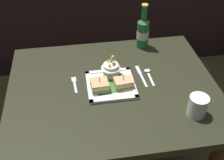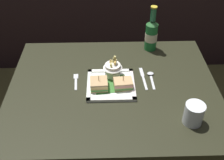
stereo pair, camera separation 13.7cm
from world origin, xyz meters
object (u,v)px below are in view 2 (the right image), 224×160
Objects in this scene: sandwich_half_right at (123,84)px; water_glass at (193,115)px; fork at (76,81)px; knife at (143,77)px; spoon at (151,76)px; dining_table at (113,106)px; square_plate at (111,85)px; beer_bottle at (151,34)px; fries_cup at (113,68)px; sandwich_half_left at (99,84)px.

water_glass is (0.29, -0.22, 0.01)m from sandwich_half_right.
knife is at bearing 2.72° from fork.
spoon reaches higher than knife.
dining_table is at bearing 159.42° from sandwich_half_right.
square_plate is (-0.01, 0.01, 0.14)m from dining_table.
beer_bottle reaches higher than spoon.
dining_table is 8.24× the size of fork.
fries_cup is at bearing -131.34° from beer_bottle.
square_plate is 0.18m from fork.
dining_table is 5.81× the size of knife.
fries_cup is (-0.05, 0.10, 0.03)m from sandwich_half_right.
fries_cup reaches higher than sandwich_half_right.
water_glass is (0.40, -0.22, 0.01)m from sandwich_half_left.
dining_table is 0.22m from knife.
water_glass reaches higher than fork.
dining_table is 0.21m from fries_cup.
spoon is at bearing -1.41° from fries_cup.
fork is (-0.42, -0.29, -0.10)m from beer_bottle.
sandwich_half_right is 0.36m from water_glass.
sandwich_half_right is 0.11m from fries_cup.
sandwich_half_left is at bearing -158.20° from square_plate.
sandwich_half_left is 0.88× the size of water_glass.
water_glass is at bearing -79.79° from beer_bottle.
dining_table is 0.17m from sandwich_half_right.
sandwich_half_right reaches higher than fork.
fork is (-0.12, 0.07, -0.03)m from sandwich_half_left.
sandwich_half_right is at bearing -116.97° from beer_bottle.
sandwich_half_right is 0.53× the size of knife.
spoon reaches higher than fork.
sandwich_half_right is at bearing 141.87° from water_glass.
spoon is (0.27, 0.09, -0.03)m from sandwich_half_left.
knife is 1.31× the size of spoon.
fries_cup is 0.65× the size of knife.
sandwich_half_right is at bearing -142.66° from knife.
beer_bottle is 0.30m from knife.
fries_cup is at bearing 90.35° from dining_table.
beer_bottle is (0.24, 0.33, 0.09)m from square_plate.
fries_cup is 0.21m from spoon.
sandwich_half_left is 0.33× the size of beer_bottle.
beer_bottle is (0.30, 0.36, 0.07)m from sandwich_half_left.
sandwich_half_right is at bearing -21.80° from square_plate.
fork is (-0.24, 0.07, -0.03)m from sandwich_half_right.
knife is at bearing 20.27° from sandwich_half_left.
water_glass reaches higher than spoon.
square_plate is 1.87× the size of fork.
fries_cup is 0.35m from beer_bottle.
fork is 0.71× the size of knife.
beer_bottle is 2.71× the size of water_glass.
fork is at bearing 164.06° from sandwich_half_right.
fries_cup is 1.18× the size of water_glass.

